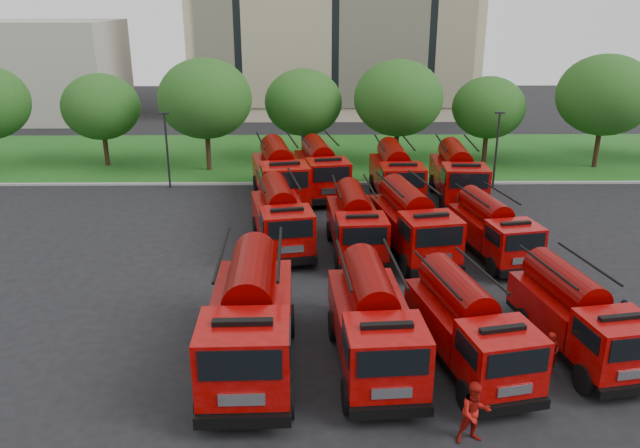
# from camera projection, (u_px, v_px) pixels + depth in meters

# --- Properties ---
(ground) EXTENTS (140.00, 140.00, 0.00)m
(ground) POSITION_uv_depth(u_px,v_px,m) (321.00, 303.00, 26.27)
(ground) COLOR black
(ground) RESTS_ON ground
(lawn) EXTENTS (70.00, 16.00, 0.12)m
(lawn) POSITION_uv_depth(u_px,v_px,m) (316.00, 156.00, 50.70)
(lawn) COLOR #1B4813
(lawn) RESTS_ON ground
(curb) EXTENTS (70.00, 0.30, 0.14)m
(curb) POSITION_uv_depth(u_px,v_px,m) (317.00, 183.00, 43.08)
(curb) COLOR gray
(curb) RESTS_ON ground
(side_building) EXTENTS (18.00, 12.00, 10.00)m
(side_building) POSITION_uv_depth(u_px,v_px,m) (31.00, 70.00, 65.60)
(side_building) COLOR #A0998E
(side_building) RESTS_ON ground
(tree_1) EXTENTS (5.71, 5.71, 6.98)m
(tree_1) POSITION_uv_depth(u_px,v_px,m) (101.00, 107.00, 46.17)
(tree_1) COLOR #382314
(tree_1) RESTS_ON ground
(tree_2) EXTENTS (6.72, 6.72, 8.22)m
(tree_2) POSITION_uv_depth(u_px,v_px,m) (205.00, 99.00, 44.58)
(tree_2) COLOR #382314
(tree_2) RESTS_ON ground
(tree_3) EXTENTS (5.88, 5.88, 7.19)m
(tree_3) POSITION_uv_depth(u_px,v_px,m) (303.00, 102.00, 47.24)
(tree_3) COLOR #382314
(tree_3) RESTS_ON ground
(tree_4) EXTENTS (6.55, 6.55, 8.01)m
(tree_4) POSITION_uv_depth(u_px,v_px,m) (398.00, 98.00, 45.73)
(tree_4) COLOR #382314
(tree_4) RESTS_ON ground
(tree_5) EXTENTS (5.46, 5.46, 6.68)m
(tree_5) POSITION_uv_depth(u_px,v_px,m) (489.00, 108.00, 47.04)
(tree_5) COLOR #382314
(tree_5) RESTS_ON ground
(tree_6) EXTENTS (6.89, 6.89, 8.42)m
(tree_6) POSITION_uv_depth(u_px,v_px,m) (605.00, 95.00, 45.34)
(tree_6) COLOR #382314
(tree_6) RESTS_ON ground
(lamp_post_0) EXTENTS (0.60, 0.25, 5.11)m
(lamp_post_0) POSITION_uv_depth(u_px,v_px,m) (167.00, 146.00, 41.35)
(lamp_post_0) COLOR black
(lamp_post_0) RESTS_ON ground
(lamp_post_1) EXTENTS (0.60, 0.25, 5.11)m
(lamp_post_1) POSITION_uv_depth(u_px,v_px,m) (497.00, 145.00, 41.60)
(lamp_post_1) COLOR black
(lamp_post_1) RESTS_ON ground
(fire_truck_0) EXTENTS (3.12, 8.09, 3.65)m
(fire_truck_0) POSITION_uv_depth(u_px,v_px,m) (250.00, 318.00, 21.21)
(fire_truck_0) COLOR black
(fire_truck_0) RESTS_ON ground
(fire_truck_1) EXTENTS (3.03, 7.36, 3.28)m
(fire_truck_1) POSITION_uv_depth(u_px,v_px,m) (373.00, 322.00, 21.37)
(fire_truck_1) COLOR black
(fire_truck_1) RESTS_ON ground
(fire_truck_2) EXTENTS (3.61, 7.00, 3.04)m
(fire_truck_2) POSITION_uv_depth(u_px,v_px,m) (468.00, 326.00, 21.35)
(fire_truck_2) COLOR black
(fire_truck_2) RESTS_ON ground
(fire_truck_3) EXTENTS (3.30, 6.79, 2.96)m
(fire_truck_3) POSITION_uv_depth(u_px,v_px,m) (577.00, 315.00, 22.14)
(fire_truck_3) COLOR black
(fire_truck_3) RESTS_ON ground
(fire_truck_4) EXTENTS (3.64, 7.34, 3.20)m
(fire_truck_4) POSITION_uv_depth(u_px,v_px,m) (281.00, 217.00, 31.78)
(fire_truck_4) COLOR black
(fire_truck_4) RESTS_ON ground
(fire_truck_5) EXTENTS (2.83, 6.91, 3.08)m
(fire_truck_5) POSITION_uv_depth(u_px,v_px,m) (355.00, 223.00, 31.12)
(fire_truck_5) COLOR black
(fire_truck_5) RESTS_ON ground
(fire_truck_6) EXTENTS (3.78, 7.60, 3.31)m
(fire_truck_6) POSITION_uv_depth(u_px,v_px,m) (412.00, 223.00, 30.80)
(fire_truck_6) COLOR black
(fire_truck_6) RESTS_ON ground
(fire_truck_7) EXTENTS (3.34, 6.66, 2.90)m
(fire_truck_7) POSITION_uv_depth(u_px,v_px,m) (493.00, 229.00, 30.53)
(fire_truck_7) COLOR black
(fire_truck_7) RESTS_ON ground
(fire_truck_8) EXTENTS (4.07, 8.28, 3.61)m
(fire_truck_8) POSITION_uv_depth(u_px,v_px,m) (279.00, 174.00, 38.84)
(fire_truck_8) COLOR black
(fire_truck_8) RESTS_ON ground
(fire_truck_9) EXTENTS (3.72, 7.67, 3.35)m
(fire_truck_9) POSITION_uv_depth(u_px,v_px,m) (321.00, 169.00, 40.47)
(fire_truck_9) COLOR black
(fire_truck_9) RESTS_ON ground
(fire_truck_10) EXTENTS (2.90, 7.48, 3.37)m
(fire_truck_10) POSITION_uv_depth(u_px,v_px,m) (396.00, 174.00, 39.31)
(fire_truck_10) COLOR black
(fire_truck_10) RESTS_ON ground
(fire_truck_11) EXTENTS (3.03, 7.60, 3.40)m
(fire_truck_11) POSITION_uv_depth(u_px,v_px,m) (457.00, 174.00, 39.08)
(fire_truck_11) COLOR black
(fire_truck_11) RESTS_ON ground
(firefighter_0) EXTENTS (0.65, 0.55, 1.54)m
(firefighter_0) POSITION_uv_depth(u_px,v_px,m) (548.00, 373.00, 21.36)
(firefighter_0) COLOR maroon
(firefighter_0) RESTS_ON ground
(firefighter_1) EXTENTS (1.01, 0.66, 1.94)m
(firefighter_1) POSITION_uv_depth(u_px,v_px,m) (472.00, 441.00, 18.08)
(firefighter_1) COLOR maroon
(firefighter_1) RESTS_ON ground
(firefighter_2) EXTENTS (0.76, 1.12, 1.75)m
(firefighter_2) POSITION_uv_depth(u_px,v_px,m) (617.00, 342.00, 23.26)
(firefighter_2) COLOR black
(firefighter_2) RESTS_ON ground
(firefighter_3) EXTENTS (1.20, 0.74, 1.74)m
(firefighter_3) POSITION_uv_depth(u_px,v_px,m) (541.00, 322.00, 24.72)
(firefighter_3) COLOR black
(firefighter_3) RESTS_ON ground
(firefighter_4) EXTENTS (0.98, 0.78, 1.76)m
(firefighter_4) POSITION_uv_depth(u_px,v_px,m) (339.00, 310.00, 25.70)
(firefighter_4) COLOR black
(firefighter_4) RESTS_ON ground
(firefighter_5) EXTENTS (1.49, 1.05, 1.48)m
(firefighter_5) POSITION_uv_depth(u_px,v_px,m) (537.00, 283.00, 28.13)
(firefighter_5) COLOR black
(firefighter_5) RESTS_ON ground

